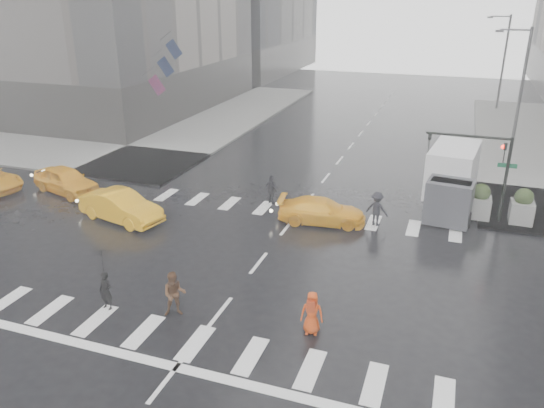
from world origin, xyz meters
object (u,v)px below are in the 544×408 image
at_px(traffic_signal_pole, 487,161).
at_px(box_truck, 452,178).
at_px(pedestrian_orange, 312,313).
at_px(taxi_mid, 121,207).
at_px(pedestrian_brown, 175,294).
at_px(taxi_front, 66,180).

relative_size(traffic_signal_pole, box_truck, 0.74).
bearing_deg(pedestrian_orange, taxi_mid, 142.56).
bearing_deg(pedestrian_brown, traffic_signal_pole, 23.56).
distance_m(pedestrian_orange, taxi_mid, 13.27).
height_order(pedestrian_brown, taxi_front, pedestrian_brown).
bearing_deg(traffic_signal_pole, pedestrian_brown, -129.48).
xyz_separation_m(taxi_front, taxi_mid, (5.40, -2.42, -0.00)).
bearing_deg(traffic_signal_pole, taxi_front, -171.01).
bearing_deg(box_truck, taxi_mid, -148.25).
distance_m(pedestrian_brown, taxi_front, 15.24).
height_order(pedestrian_brown, taxi_mid, pedestrian_brown).
bearing_deg(taxi_mid, pedestrian_brown, -121.56).
bearing_deg(traffic_signal_pole, box_truck, 138.23).
height_order(pedestrian_brown, pedestrian_orange, pedestrian_brown).
height_order(traffic_signal_pole, box_truck, traffic_signal_pole).
distance_m(pedestrian_orange, box_truck, 14.07).
relative_size(pedestrian_orange, taxi_front, 0.35).
distance_m(taxi_mid, box_truck, 17.43).
bearing_deg(pedestrian_brown, taxi_front, 116.32).
bearing_deg(pedestrian_orange, traffic_signal_pole, 55.55).
relative_size(traffic_signal_pole, taxi_mid, 0.97).
distance_m(pedestrian_brown, box_truck, 16.68).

